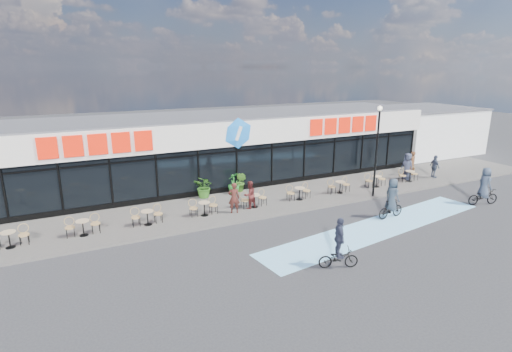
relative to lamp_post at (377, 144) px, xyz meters
The scene contains 26 objects.
ground 8.06m from the lamp_post, 161.78° to the right, with size 120.00×120.00×0.00m, color #28282B.
sidewalk 8.02m from the lamp_post, 162.52° to the left, with size 44.00×5.00×0.10m, color #514D48.
bike_lane 5.85m from the lamp_post, 128.18° to the right, with size 14.00×2.20×0.01m, color #7DC4ED.
building 10.39m from the lamp_post, 132.49° to the left, with size 30.60×6.57×4.75m.
neighbour_building 16.12m from the lamp_post, 32.78° to the left, with size 9.20×7.20×4.11m.
lamp_post is the anchor object (origin of this frame).
bistro_set_0 19.42m from the lamp_post, behind, with size 1.54×0.62×0.90m.
bistro_set_1 16.51m from the lamp_post, behind, with size 1.54×0.62×0.90m.
bistro_set_2 13.62m from the lamp_post, behind, with size 1.54×0.62×0.90m.
bistro_set_3 10.77m from the lamp_post, behind, with size 1.54×0.62×0.90m.
bistro_set_4 7.99m from the lamp_post, 168.88° to the left, with size 1.54×0.62×0.90m.
bistro_set_5 5.40m from the lamp_post, 161.84° to the left, with size 1.54×0.62×0.90m.
bistro_set_6 3.43m from the lamp_post, 135.26° to the left, with size 1.54×0.62×0.90m.
bistro_set_7 3.45m from the lamp_post, 44.17° to the left, with size 1.54×0.62×0.90m.
bistro_set_8 5.42m from the lamp_post, 18.05° to the left, with size 1.54×0.62×0.90m.
potted_plant_left 8.90m from the lamp_post, 150.21° to the left, with size 0.72×0.72×1.29m, color #1A5C1D.
potted_plant_mid 10.52m from the lamp_post, 155.70° to the left, with size 1.21×1.04×1.34m, color #2C5F1B.
potted_plant_right 8.52m from the lamp_post, 147.89° to the left, with size 0.70×0.56×1.26m, color #305C1A.
patron_left 9.12m from the lamp_post, behind, with size 0.61×0.40×1.68m, color #3D1A15.
patron_right 8.17m from the lamp_post, behind, with size 0.76×0.59×1.56m, color #4E1C1B.
pedestrian_a 5.54m from the lamp_post, 21.92° to the left, with size 0.91×0.59×1.85m, color #2D3246.
pedestrian_b 7.28m from the lamp_post, 11.09° to the left, with size 0.94×0.39×1.61m, color #30394B.
pedestrian_c 6.69m from the lamp_post, 23.37° to the left, with size 0.65×0.42×1.77m, color #51311D.
cyclist_a 4.20m from the lamp_post, 117.23° to the right, with size 1.68×0.86×2.15m.
cyclist_b 6.56m from the lamp_post, 38.68° to the right, with size 1.96×1.11×2.20m.
cyclist_c 9.97m from the lamp_post, 139.88° to the right, with size 1.68×1.09×2.10m.
Camera 1 is at (-9.60, -15.31, 7.68)m, focal length 28.00 mm.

